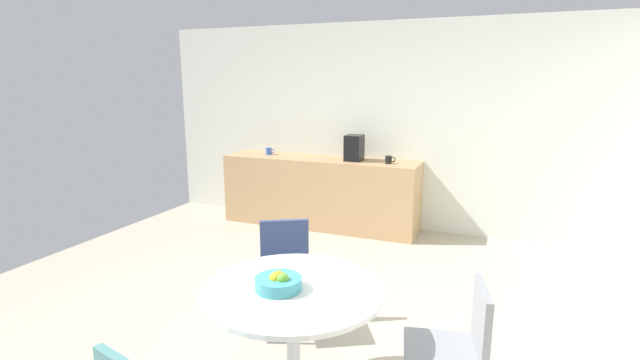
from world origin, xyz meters
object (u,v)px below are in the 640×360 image
at_px(chair_gray, 462,339).
at_px(fruit_bowl, 279,282).
at_px(chair_navy, 285,262).
at_px(mug_white, 269,151).
at_px(round_table, 293,311).
at_px(mug_green, 389,160).
at_px(coffee_maker, 354,148).

height_order(chair_gray, fruit_bowl, fruit_bowl).
height_order(chair_navy, chair_gray, same).
distance_m(fruit_bowl, mug_white, 3.86).
xyz_separation_m(chair_navy, mug_white, (-1.47, 2.50, 0.43)).
height_order(round_table, mug_green, mug_green).
distance_m(chair_gray, coffee_maker, 3.55).
xyz_separation_m(round_table, fruit_bowl, (-0.06, -0.06, 0.19)).
bearing_deg(round_table, chair_gray, 12.25).
bearing_deg(chair_gray, round_table, -167.75).
bearing_deg(mug_white, chair_navy, -59.47).
relative_size(fruit_bowl, mug_green, 2.04).
bearing_deg(round_table, fruit_bowl, -136.93).
bearing_deg(fruit_bowl, mug_white, 118.98).
xyz_separation_m(round_table, coffee_maker, (-0.72, 3.30, 0.46)).
distance_m(fruit_bowl, mug_green, 3.32).
height_order(round_table, chair_gray, chair_gray).
relative_size(fruit_bowl, mug_white, 2.04).
distance_m(chair_navy, fruit_bowl, 1.00).
distance_m(chair_gray, mug_white, 4.24).
xyz_separation_m(chair_navy, chair_gray, (1.37, -0.62, 0.00)).
relative_size(mug_white, coffee_maker, 0.40).
relative_size(chair_gray, coffee_maker, 2.59).
bearing_deg(mug_green, coffee_maker, 173.58).
height_order(round_table, coffee_maker, coffee_maker).
bearing_deg(chair_gray, chair_navy, 155.69).
xyz_separation_m(chair_navy, fruit_bowl, (0.40, -0.88, 0.27)).
bearing_deg(mug_green, chair_navy, -94.56).
bearing_deg(round_table, chair_navy, 119.12).
xyz_separation_m(fruit_bowl, mug_green, (-0.20, 3.31, 0.16)).
height_order(round_table, chair_navy, chair_navy).
relative_size(round_table, fruit_bowl, 3.95).
relative_size(round_table, mug_green, 8.04).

